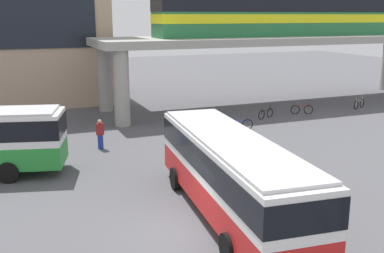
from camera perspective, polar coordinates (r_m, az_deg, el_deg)
The scene contains 9 objects.
ground_plane at distance 25.95m, azimuth -9.52°, elevation -3.55°, with size 120.00×120.00×0.00m, color #515156.
elevated_platform at distance 40.50m, azimuth 11.20°, elevation 9.95°, with size 32.01×7.23×5.91m.
train at distance 40.11m, azimuth 10.66°, elevation 13.84°, with size 21.41×2.96×3.84m.
bus_main at distance 17.32m, azimuth 4.82°, elevation -5.29°, with size 3.60×11.23×3.22m.
bicycle_red at distance 37.22m, azimuth 13.54°, elevation 2.07°, with size 1.68×0.72×1.04m.
bicycle_black at distance 35.11m, azimuth 9.18°, elevation 1.59°, with size 1.68×0.74×1.04m.
bicycle_blue at distance 31.47m, azimuth 6.00°, elevation 0.29°, with size 1.70×0.68×1.04m.
bicycle_silver at distance 40.98m, azimuth 20.12°, elevation 2.66°, with size 1.68×0.74×1.04m.
pedestrian_at_kerb at distance 27.11m, azimuth -11.38°, elevation -1.05°, with size 0.45×0.34×1.77m.
Camera 1 is at (-5.25, -14.25, 7.61)m, focal length 42.76 mm.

